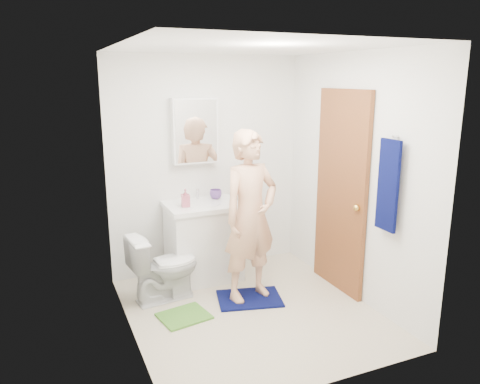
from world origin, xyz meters
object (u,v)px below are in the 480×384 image
Objects in this scene: towel at (388,186)px; soap_dispenser at (185,198)px; man at (250,216)px; toothbrush_cup at (216,194)px; vanity_cabinet at (204,243)px; medicine_cabinet at (195,131)px; toilet at (164,266)px.

towel reaches higher than soap_dispenser.
man reaches higher than soap_dispenser.
toothbrush_cup is (0.40, 0.18, -0.04)m from soap_dispenser.
man reaches higher than vanity_cabinet.
medicine_cabinet reaches higher than towel.
soap_dispenser is 0.11× the size of man.
vanity_cabinet is 1.22m from medicine_cabinet.
vanity_cabinet is at bearing -90.00° from medicine_cabinet.
vanity_cabinet is at bearing 98.47° from man.
toothbrush_cup is at bearing 121.47° from towel.
vanity_cabinet is at bearing -64.98° from toilet.
vanity_cabinet is 4.24× the size of soap_dispenser.
soap_dispenser is 1.42× the size of toothbrush_cup.
towel reaches higher than toothbrush_cup.
soap_dispenser is at bearing -56.21° from toilet.
man reaches higher than toothbrush_cup.
medicine_cabinet is 0.87× the size of towel.
toilet is at bearing 146.01° from towel.
toothbrush_cup reaches higher than toilet.
toothbrush_cup is (-0.99, 1.61, -0.35)m from towel.
medicine_cabinet is (0.00, 0.22, 1.20)m from vanity_cabinet.
soap_dispenser is (-1.39, 1.43, -0.31)m from towel.
toothbrush_cup is 0.08× the size of man.
soap_dispenser is 0.77m from man.
vanity_cabinet is 0.84m from man.
soap_dispenser is 0.44m from toothbrush_cup.
vanity_cabinet is at bearing -147.20° from toothbrush_cup.
medicine_cabinet reaches higher than vanity_cabinet.
vanity_cabinet is 2.08m from towel.
toilet is 1.02m from toothbrush_cup.
towel is 2.02m from soap_dispenser.
towel is 6.04× the size of toothbrush_cup.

